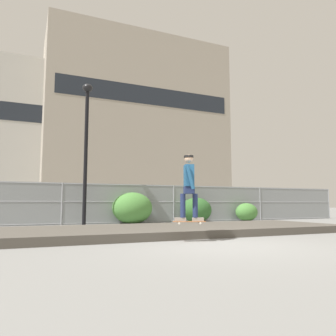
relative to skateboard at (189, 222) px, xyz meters
The scene contains 13 objects.
ground_plane 1.09m from the skateboard, 64.45° to the right, with size 120.00×120.00×0.00m, color slate.
gravel_berm 2.27m from the skateboard, 79.12° to the left, with size 11.55×3.75×0.22m, color #4C473F.
skateboard is the anchor object (origin of this frame).
skater 0.94m from the skateboard, 90.00° to the right, with size 0.71×0.62×1.66m.
chain_fence 7.83m from the skateboard, 86.90° to the left, with size 26.99×0.06×1.85m.
street_lamp 7.97m from the skateboard, 101.40° to the left, with size 0.44×0.44×6.22m.
parked_car_near 11.91m from the skateboard, 101.57° to the left, with size 4.53×2.21×1.66m.
parked_car_mid 12.19m from the skateboard, 72.08° to the left, with size 4.43×2.01×1.66m.
parked_car_far 15.35m from the skateboard, 49.60° to the left, with size 4.44×2.03×1.66m.
office_block 42.94m from the skateboard, 74.47° to the left, with size 26.49×12.13×25.22m.
shrub_left 7.44m from the skateboard, 83.65° to the left, with size 1.87×1.53×1.45m.
shrub_center 8.30m from the skateboard, 60.56° to the left, with size 1.58×1.30×1.22m.
shrub_right 10.17m from the skateboard, 45.47° to the left, with size 1.23×1.01×0.95m.
Camera 1 is at (-4.13, -6.39, 0.93)m, focal length 35.02 mm.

